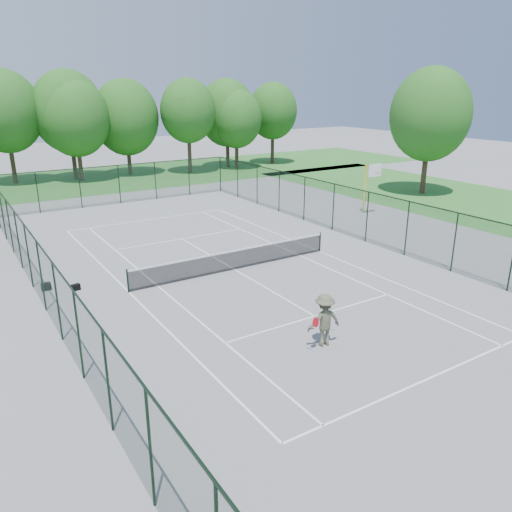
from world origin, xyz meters
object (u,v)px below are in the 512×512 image
object	(u,v)px
tennis_net	(235,259)
basketball_goal	(370,178)
sports_bag_a	(46,286)
tennis_player	(324,320)

from	to	relation	value
tennis_net	basketball_goal	bearing A→B (deg)	19.54
tennis_net	basketball_goal	distance (m)	15.11
basketball_goal	sports_bag_a	distance (m)	22.96
basketball_goal	sports_bag_a	xyz separation A→B (m)	(-22.67, -2.72, -2.40)
sports_bag_a	tennis_player	bearing A→B (deg)	-53.08
basketball_goal	sports_bag_a	world-z (taller)	basketball_goal
tennis_net	tennis_player	distance (m)	8.48
sports_bag_a	tennis_player	world-z (taller)	tennis_player
tennis_net	sports_bag_a	world-z (taller)	tennis_net
tennis_net	tennis_player	world-z (taller)	tennis_player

